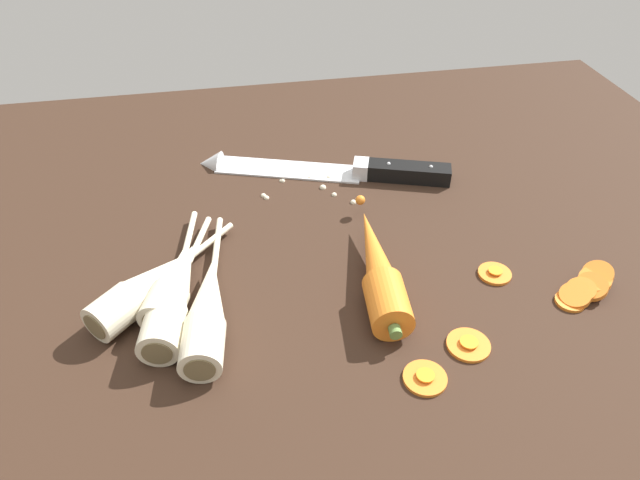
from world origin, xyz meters
The scene contains 12 objects.
ground_plane centered at (0.00, 0.00, -2.00)cm, with size 120.00×90.00×4.00cm, color #332116.
chefs_knife centered at (2.89, 14.42, 0.65)cm, with size 33.96×14.29×4.18cm.
whole_carrot centered at (5.04, -8.56, 2.10)cm, with size 5.69×22.60×4.20cm.
parsnip_front centered at (-16.00, -6.57, 1.98)cm, with size 7.66×17.69×4.00cm.
parsnip_mid_left centered at (-19.04, -6.91, 1.98)cm, with size 15.40×15.89×4.00cm.
parsnip_mid_right centered at (-16.42, -8.66, 1.98)cm, with size 6.19×22.65×4.00cm.
parsnip_back centered at (-12.93, -11.02, 1.98)cm, with size 5.71×23.35×4.00cm.
carrot_slice_stack centered at (25.95, -14.27, 0.98)cm, with size 7.10×5.07×3.14cm.
carrot_slice_stray_near centered at (11.31, -18.74, 0.36)cm, with size 4.20×4.20×0.70cm.
carrot_slice_stray_mid centered at (5.96, -21.68, 0.36)cm, with size 4.02×4.02×0.70cm.
carrot_slice_stray_far centered at (18.02, -9.69, 0.36)cm, with size 3.61×3.61×0.70cm.
mince_crumbs centered at (1.45, 10.69, 0.39)cm, with size 11.91×7.35×0.88cm.
Camera 1 is at (-9.37, -51.79, 42.47)cm, focal length 32.20 mm.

